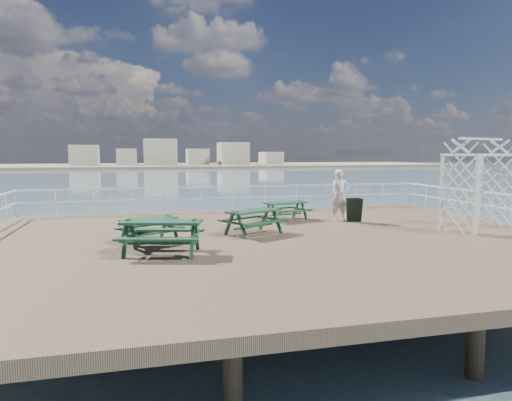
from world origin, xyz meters
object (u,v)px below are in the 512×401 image
object	(u,v)px
picnic_table_d	(162,230)
trellis_arbor	(479,189)
picnic_table_a	(149,225)
person	(340,195)
picnic_table_c	(254,217)
picnic_table_b	(286,207)

from	to	relation	value
picnic_table_d	trellis_arbor	xyz separation A→B (m)	(10.39, 1.18, 0.73)
picnic_table_a	person	xyz separation A→B (m)	(7.03, 2.43, 0.47)
picnic_table_c	person	bearing A→B (deg)	-0.97
person	picnic_table_d	bearing A→B (deg)	-147.42
picnic_table_d	trellis_arbor	bearing A→B (deg)	21.56
picnic_table_a	trellis_arbor	size ratio (longest dim) A/B	0.66
picnic_table_a	picnic_table_c	world-z (taller)	picnic_table_c
person	trellis_arbor	bearing A→B (deg)	-38.06
picnic_table_c	picnic_table_d	bearing A→B (deg)	-172.06
picnic_table_d	trellis_arbor	world-z (taller)	trellis_arbor
trellis_arbor	picnic_table_d	bearing A→B (deg)	167.57
picnic_table_d	picnic_table_b	bearing A→B (deg)	59.67
picnic_table_a	person	bearing A→B (deg)	-10.71
picnic_table_c	trellis_arbor	xyz separation A→B (m)	(7.46, -0.97, 0.80)
picnic_table_c	person	size ratio (longest dim) A/B	1.17
picnic_table_a	picnic_table_d	distance (m)	1.73
picnic_table_d	person	size ratio (longest dim) A/B	1.21
picnic_table_b	trellis_arbor	xyz separation A→B (m)	(5.56, -3.58, 0.85)
picnic_table_a	picnic_table_b	bearing A→B (deg)	1.14
picnic_table_b	picnic_table_c	world-z (taller)	picnic_table_c
picnic_table_a	picnic_table_c	size ratio (longest dim) A/B	0.89
picnic_table_d	picnic_table_a	bearing A→B (deg)	114.16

